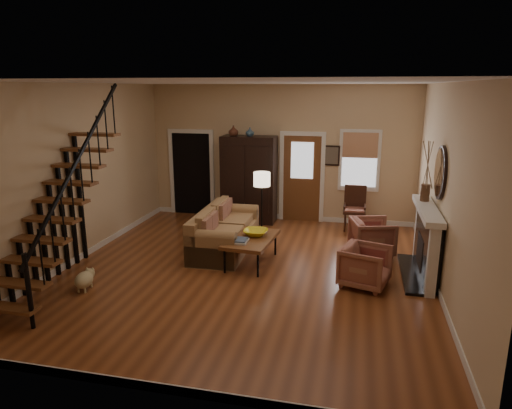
% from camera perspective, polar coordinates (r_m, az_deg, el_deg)
% --- Properties ---
extents(room, '(7.00, 7.33, 3.30)m').
position_cam_1_polar(room, '(9.64, -1.19, 4.18)').
color(room, brown).
rests_on(room, ground).
extents(staircase, '(0.94, 2.80, 3.20)m').
position_cam_1_polar(staircase, '(7.88, -23.86, 1.33)').
color(staircase, brown).
rests_on(staircase, ground).
extents(fireplace, '(0.33, 1.95, 2.30)m').
position_cam_1_polar(fireplace, '(8.41, 20.76, -3.69)').
color(fireplace, black).
rests_on(fireplace, ground).
extents(armoire, '(1.30, 0.60, 2.10)m').
position_cam_1_polar(armoire, '(11.11, -0.88, 3.17)').
color(armoire, black).
rests_on(armoire, ground).
extents(vase_a, '(0.24, 0.24, 0.25)m').
position_cam_1_polar(vase_a, '(10.94, -2.83, 9.19)').
color(vase_a, '#4C2619').
rests_on(vase_a, armoire).
extents(vase_b, '(0.20, 0.20, 0.21)m').
position_cam_1_polar(vase_b, '(10.84, -0.77, 9.05)').
color(vase_b, '#334C60').
rests_on(vase_b, armoire).
extents(sofa, '(0.99, 2.22, 0.82)m').
position_cam_1_polar(sofa, '(9.26, -3.89, -3.26)').
color(sofa, '#997145').
rests_on(sofa, ground).
extents(coffee_table, '(0.89, 1.39, 0.51)m').
position_cam_1_polar(coffee_table, '(8.58, -0.60, -5.77)').
color(coffee_table, brown).
rests_on(coffee_table, ground).
extents(bowl, '(0.46, 0.46, 0.11)m').
position_cam_1_polar(bowl, '(8.61, -0.04, -3.52)').
color(bowl, yellow).
rests_on(bowl, coffee_table).
extents(books, '(0.24, 0.33, 0.06)m').
position_cam_1_polar(books, '(8.24, -1.90, -4.54)').
color(books, beige).
rests_on(books, coffee_table).
extents(armchair_left, '(0.94, 0.92, 0.69)m').
position_cam_1_polar(armchair_left, '(7.83, 13.50, -7.53)').
color(armchair_left, maroon).
rests_on(armchair_left, ground).
extents(armchair_right, '(0.97, 0.95, 0.72)m').
position_cam_1_polar(armchair_right, '(9.29, 14.32, -3.95)').
color(armchair_right, maroon).
rests_on(armchair_right, ground).
extents(floor_lamp, '(0.35, 0.35, 1.52)m').
position_cam_1_polar(floor_lamp, '(9.60, 0.72, -0.42)').
color(floor_lamp, black).
rests_on(floor_lamp, ground).
extents(side_chair, '(0.54, 0.54, 1.02)m').
position_cam_1_polar(side_chair, '(10.74, 12.22, -0.52)').
color(side_chair, '#351B11').
rests_on(side_chair, ground).
extents(dog, '(0.30, 0.47, 0.32)m').
position_cam_1_polar(dog, '(8.03, -20.69, -8.94)').
color(dog, beige).
rests_on(dog, ground).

